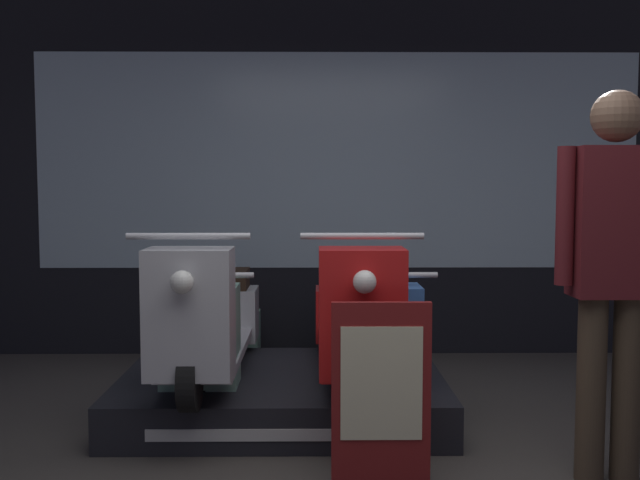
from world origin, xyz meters
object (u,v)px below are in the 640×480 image
(scooter_display_left, at_px, (209,319))
(price_sign_board, at_px, (381,395))
(scooter_display_right, at_px, (354,319))
(scooter_backrow_1, at_px, (373,343))
(person_right_browsing, at_px, (613,258))
(scooter_backrow_0, at_px, (216,344))

(scooter_display_left, relative_size, price_sign_board, 2.13)
(scooter_display_right, bearing_deg, scooter_backrow_1, 71.76)
(scooter_display_left, distance_m, scooter_backrow_1, 1.11)
(scooter_backrow_1, xyz_separation_m, price_sign_board, (-0.08, -1.45, 0.09))
(person_right_browsing, bearing_deg, scooter_display_left, 154.97)
(scooter_display_left, xyz_separation_m, person_right_browsing, (1.95, -0.91, 0.44))
(price_sign_board, bearing_deg, person_right_browsing, 4.86)
(scooter_display_right, relative_size, person_right_browsing, 1.01)
(price_sign_board, bearing_deg, scooter_display_right, 93.54)
(scooter_backrow_0, xyz_separation_m, price_sign_board, (0.93, -1.45, 0.09))
(scooter_display_right, height_order, price_sign_board, scooter_display_right)
(scooter_backrow_0, relative_size, scooter_backrow_1, 1.00)
(scooter_display_left, bearing_deg, price_sign_board, -47.92)
(scooter_backrow_0, xyz_separation_m, person_right_browsing, (1.98, -1.36, 0.69))
(person_right_browsing, xyz_separation_m, price_sign_board, (-1.05, -0.09, -0.60))
(scooter_display_right, height_order, scooter_backrow_1, scooter_display_right)
(person_right_browsing, bearing_deg, price_sign_board, -175.14)
(scooter_backrow_0, relative_size, price_sign_board, 2.13)
(scooter_backrow_1, bearing_deg, scooter_display_left, -155.84)
(scooter_backrow_0, distance_m, person_right_browsing, 2.49)
(scooter_backrow_0, relative_size, person_right_browsing, 1.01)
(person_right_browsing, distance_m, price_sign_board, 1.21)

